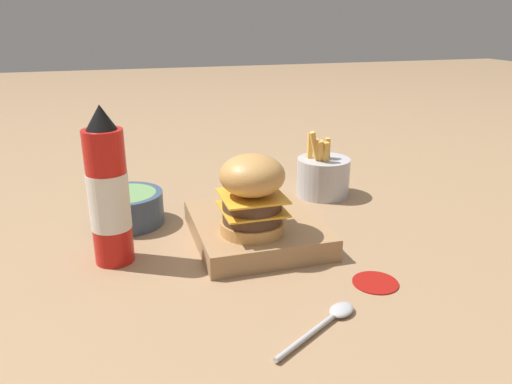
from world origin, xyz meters
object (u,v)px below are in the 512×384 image
at_px(ketchup_bottle, 109,194).
at_px(spoon, 331,318).
at_px(serving_board, 256,229).
at_px(burger, 252,194).
at_px(side_bowl, 127,207).
at_px(fries_basket, 323,176).

bearing_deg(ketchup_bottle, spoon, 46.00).
xyz_separation_m(serving_board, spoon, (0.27, 0.02, -0.01)).
relative_size(burger, spoon, 0.91).
bearing_deg(serving_board, burger, -22.84).
distance_m(ketchup_bottle, side_bowl, 0.17).
distance_m(burger, spoon, 0.24).
height_order(burger, fries_basket, burger).
height_order(ketchup_bottle, fries_basket, ketchup_bottle).
xyz_separation_m(burger, spoon, (0.22, 0.04, -0.10)).
distance_m(serving_board, side_bowl, 0.25).
height_order(serving_board, side_bowl, side_bowl).
relative_size(burger, ketchup_bottle, 0.52).
bearing_deg(side_bowl, burger, 46.02).
distance_m(fries_basket, spoon, 0.48).
bearing_deg(burger, fries_basket, 135.17).
bearing_deg(spoon, ketchup_bottle, 104.21).
bearing_deg(spoon, side_bowl, 88.44).
bearing_deg(fries_basket, side_bowl, -84.40).
relative_size(burger, fries_basket, 0.88).
bearing_deg(serving_board, side_bowl, -122.23).
bearing_deg(serving_board, spoon, 4.67).
relative_size(serving_board, ketchup_bottle, 0.98).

